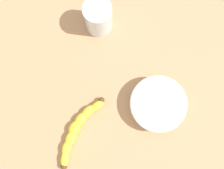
{
  "coord_description": "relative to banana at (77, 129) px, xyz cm",
  "views": [
    {
      "loc": [
        -7.24,
        6.09,
        80.57
      ],
      "look_at": [
        0.47,
        -3.56,
        5.0
      ],
      "focal_mm": 41.88,
      "sensor_mm": 36.0,
      "label": 1
    }
  ],
  "objects": [
    {
      "name": "banana",
      "position": [
        0.0,
        0.0,
        0.0
      ],
      "size": [
        7.52,
        22.9,
        3.27
      ],
      "rotation": [
        0.0,
        0.0,
        1.73
      ],
      "color": "yellow",
      "rests_on": "wooden_tabletop"
    },
    {
      "name": "ceramic_bowl",
      "position": [
        -13.53,
        -20.01,
        1.46
      ],
      "size": [
        16.22,
        16.22,
        5.22
      ],
      "color": "white",
      "rests_on": "wooden_tabletop"
    },
    {
      "name": "wooden_tabletop",
      "position": [
        -0.15,
        -12.86,
        -3.14
      ],
      "size": [
        120.0,
        120.0,
        3.0
      ],
      "primitive_type": "cube",
      "color": "tan",
      "rests_on": "ground"
    },
    {
      "name": "smoothie_glass",
      "position": [
        15.49,
        -28.93,
        3.74
      ],
      "size": [
        8.2,
        8.2,
        11.28
      ],
      "color": "silver",
      "rests_on": "wooden_tabletop"
    }
  ]
}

